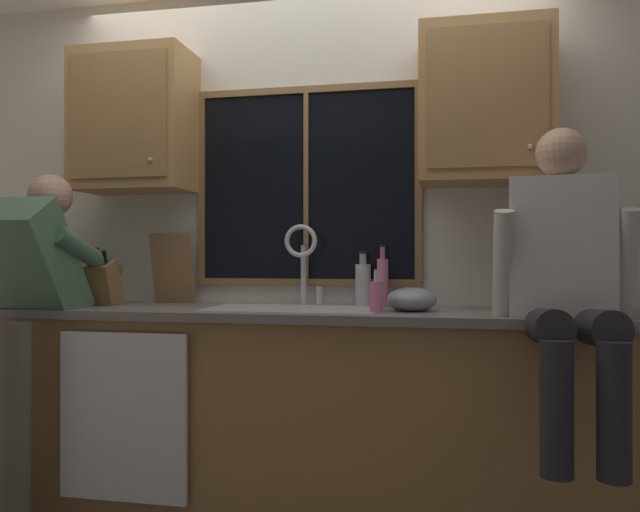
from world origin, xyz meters
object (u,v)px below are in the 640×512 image
(bottle_tall_clear, at_px, (383,281))
(soap_dispenser, at_px, (376,296))
(person_sitting_on_counter, at_px, (566,272))
(knife_block, at_px, (104,284))
(cutting_board, at_px, (172,268))
(person_standing, at_px, (20,300))
(bottle_green_glass, at_px, (363,284))
(mixing_bowl, at_px, (412,300))

(bottle_tall_clear, bearing_deg, soap_dispenser, -88.96)
(person_sitting_on_counter, height_order, bottle_tall_clear, person_sitting_on_counter)
(person_sitting_on_counter, distance_m, knife_block, 2.15)
(cutting_board, bearing_deg, person_standing, -133.30)
(person_standing, relative_size, knife_block, 4.87)
(soap_dispenser, xyz_separation_m, bottle_green_glass, (-0.10, 0.33, 0.04))
(cutting_board, height_order, bottle_green_glass, cutting_board)
(mixing_bowl, xyz_separation_m, soap_dispenser, (-0.15, -0.11, 0.02))
(person_sitting_on_counter, xyz_separation_m, bottle_green_glass, (-0.85, 0.48, -0.07))
(mixing_bowl, relative_size, bottle_tall_clear, 0.74)
(cutting_board, xyz_separation_m, soap_dispenser, (1.11, -0.34, -0.11))
(bottle_green_glass, relative_size, bottle_tall_clear, 0.89)
(person_standing, xyz_separation_m, person_sitting_on_counter, (2.36, 0.05, 0.14))
(person_sitting_on_counter, bearing_deg, cutting_board, 165.47)
(knife_block, height_order, mixing_bowl, knife_block)
(cutting_board, height_order, mixing_bowl, cutting_board)
(knife_block, xyz_separation_m, mixing_bowl, (1.52, -0.02, -0.06))
(cutting_board, bearing_deg, knife_block, -142.09)
(person_sitting_on_counter, xyz_separation_m, knife_block, (-2.13, 0.27, -0.08))
(person_sitting_on_counter, distance_m, soap_dispenser, 0.77)
(knife_block, xyz_separation_m, bottle_tall_clear, (1.37, 0.20, 0.02))
(knife_block, xyz_separation_m, soap_dispenser, (1.37, -0.13, -0.04))
(cutting_board, xyz_separation_m, mixing_bowl, (1.25, -0.23, -0.13))
(person_sitting_on_counter, xyz_separation_m, mixing_bowl, (-0.61, 0.26, -0.13))
(person_sitting_on_counter, height_order, bottle_green_glass, person_sitting_on_counter)
(person_sitting_on_counter, distance_m, bottle_tall_clear, 0.90)
(person_standing, xyz_separation_m, bottle_green_glass, (1.50, 0.52, 0.07))
(soap_dispenser, bearing_deg, bottle_tall_clear, 91.04)
(person_standing, distance_m, bottle_green_glass, 1.59)
(mixing_bowl, bearing_deg, cutting_board, 169.77)
(cutting_board, xyz_separation_m, bottle_tall_clear, (1.10, -0.00, -0.06))
(soap_dispenser, relative_size, bottle_green_glass, 0.70)
(person_standing, bearing_deg, knife_block, 54.28)
(soap_dispenser, bearing_deg, knife_block, 174.72)
(person_standing, height_order, soap_dispenser, person_standing)
(person_standing, distance_m, knife_block, 0.40)
(soap_dispenser, distance_m, bottle_tall_clear, 0.34)
(knife_block, bearing_deg, bottle_green_glass, 9.09)
(cutting_board, relative_size, bottle_green_glass, 1.38)
(mixing_bowl, relative_size, soap_dispenser, 1.19)
(person_sitting_on_counter, relative_size, knife_block, 3.92)
(mixing_bowl, bearing_deg, bottle_green_glass, 138.39)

